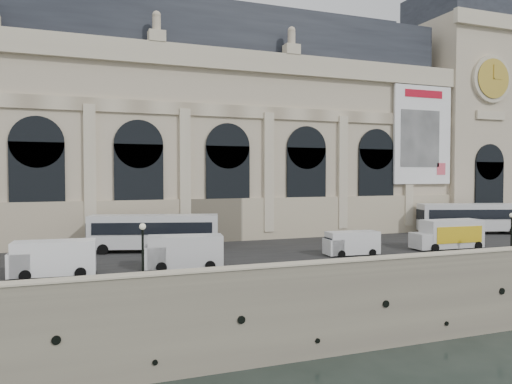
% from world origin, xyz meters
% --- Properties ---
extents(ground, '(260.00, 260.00, 0.00)m').
position_xyz_m(ground, '(0.00, 0.00, 0.00)').
color(ground, black).
rests_on(ground, ground).
extents(quay, '(160.00, 70.00, 6.00)m').
position_xyz_m(quay, '(0.00, 35.00, 3.00)').
color(quay, gray).
rests_on(quay, ground).
extents(street, '(160.00, 24.00, 0.06)m').
position_xyz_m(street, '(0.00, 14.00, 6.03)').
color(street, '#2D2D2D').
rests_on(street, quay).
extents(parapet, '(160.00, 1.40, 1.21)m').
position_xyz_m(parapet, '(0.00, 0.60, 6.62)').
color(parapet, gray).
rests_on(parapet, quay).
extents(museum, '(69.00, 18.70, 29.10)m').
position_xyz_m(museum, '(-5.98, 30.86, 19.72)').
color(museum, '#BDAC91').
rests_on(museum, quay).
extents(clock_pavilion, '(13.00, 14.72, 36.70)m').
position_xyz_m(clock_pavilion, '(34.00, 27.93, 23.42)').
color(clock_pavilion, '#BDAC91').
rests_on(clock_pavilion, quay).
extents(bus_left, '(12.85, 6.08, 3.72)m').
position_xyz_m(bus_left, '(-13.21, 17.13, 8.09)').
color(bus_left, silver).
rests_on(bus_left, quay).
extents(bus_right, '(13.61, 6.69, 3.95)m').
position_xyz_m(bus_right, '(27.77, 17.79, 8.22)').
color(bus_right, silver).
rests_on(bus_right, quay).
extents(van_a, '(6.31, 2.93, 2.74)m').
position_xyz_m(van_a, '(-22.58, 7.84, 7.40)').
color(van_a, white).
rests_on(van_a, quay).
extents(van_b, '(6.55, 3.46, 2.77)m').
position_xyz_m(van_b, '(-12.66, 7.35, 7.42)').
color(van_b, silver).
rests_on(van_b, quay).
extents(van_c, '(5.33, 2.48, 2.31)m').
position_xyz_m(van_c, '(3.84, 8.41, 7.18)').
color(van_c, silver).
rests_on(van_c, quay).
extents(box_truck, '(7.70, 3.04, 3.06)m').
position_xyz_m(box_truck, '(15.57, 8.32, 7.54)').
color(box_truck, silver).
rests_on(box_truck, quay).
extents(lamp_left, '(0.45, 0.45, 4.40)m').
position_xyz_m(lamp_left, '(-16.45, 2.01, 8.19)').
color(lamp_left, black).
rests_on(lamp_left, quay).
extents(lamp_right, '(0.42, 0.42, 4.10)m').
position_xyz_m(lamp_right, '(18.08, 2.74, 8.04)').
color(lamp_right, black).
rests_on(lamp_right, quay).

